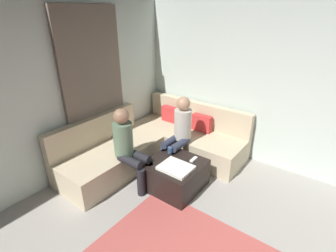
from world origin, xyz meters
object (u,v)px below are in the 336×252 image
(sectional_couch, at_px, (156,144))
(ottoman, at_px, (175,175))
(person_on_couch_back, at_px, (179,131))
(person_on_couch_side, at_px, (128,146))
(game_remote, at_px, (194,159))
(coffee_mug, at_px, (170,150))

(sectional_couch, xyz_separation_m, ottoman, (0.73, -0.45, -0.07))
(person_on_couch_back, distance_m, person_on_couch_side, 0.90)
(sectional_couch, distance_m, person_on_couch_side, 0.89)
(ottoman, distance_m, person_on_couch_back, 0.73)
(ottoman, relative_size, game_remote, 5.07)
(ottoman, xyz_separation_m, person_on_couch_back, (-0.28, 0.51, 0.45))
(sectional_couch, bearing_deg, game_remote, -14.21)
(coffee_mug, distance_m, person_on_couch_side, 0.66)
(ottoman, xyz_separation_m, coffee_mug, (-0.22, 0.18, 0.26))
(ottoman, distance_m, coffee_mug, 0.38)
(coffee_mug, xyz_separation_m, person_on_couch_back, (-0.06, 0.33, 0.19))
(person_on_couch_back, bearing_deg, person_on_couch_side, 70.23)
(person_on_couch_back, bearing_deg, game_remote, 148.05)
(ottoman, distance_m, person_on_couch_side, 0.81)
(coffee_mug, relative_size, game_remote, 0.63)
(game_remote, bearing_deg, person_on_couch_back, 148.05)
(sectional_couch, xyz_separation_m, person_on_couch_side, (0.15, -0.79, 0.38))
(game_remote, distance_m, person_on_couch_back, 0.58)
(ottoman, bearing_deg, sectional_couch, 148.30)
(coffee_mug, height_order, person_on_couch_back, person_on_couch_back)
(coffee_mug, bearing_deg, ottoman, -39.29)
(game_remote, xyz_separation_m, person_on_couch_side, (-0.76, -0.56, 0.23))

